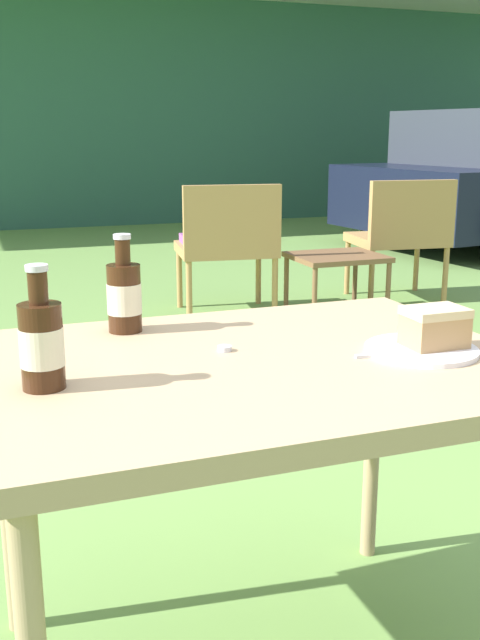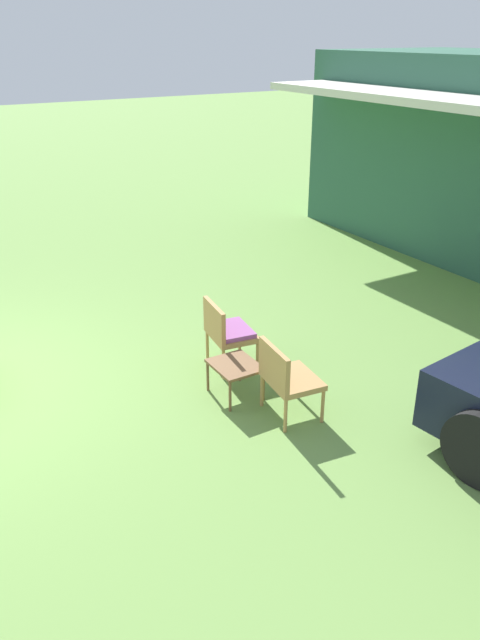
{
  "view_description": "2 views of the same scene",
  "coord_description": "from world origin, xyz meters",
  "px_view_note": "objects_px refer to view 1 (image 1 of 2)",
  "views": [
    {
      "loc": [
        -0.49,
        -1.23,
        1.11
      ],
      "look_at": [
        0.0,
        0.1,
        0.75
      ],
      "focal_mm": 42.0,
      "sensor_mm": 36.0,
      "label": 1
    },
    {
      "loc": [
        6.57,
        -0.16,
        3.57
      ],
      "look_at": [
        1.63,
        2.8,
        0.9
      ],
      "focal_mm": 35.0,
      "sensor_mm": 36.0,
      "label": 2
    }
  ],
  "objects_px": {
    "garden_side_table": "(337,262)",
    "cola_bottle_near": "(124,295)",
    "wicker_chair_cushioned": "(227,240)",
    "patio_table": "(258,390)",
    "cola_bottle_far": "(42,343)",
    "wicker_chair_plain": "(402,231)",
    "cake_on_plate": "(429,336)"
  },
  "relations": [
    {
      "from": "patio_table",
      "to": "cake_on_plate",
      "type": "height_order",
      "value": "cake_on_plate"
    },
    {
      "from": "patio_table",
      "to": "wicker_chair_plain",
      "type": "bearing_deg",
      "value": 53.83
    },
    {
      "from": "wicker_chair_cushioned",
      "to": "cake_on_plate",
      "type": "relative_size",
      "value": 3.75
    },
    {
      "from": "wicker_chair_cushioned",
      "to": "wicker_chair_plain",
      "type": "relative_size",
      "value": 1.0
    },
    {
      "from": "wicker_chair_cushioned",
      "to": "garden_side_table",
      "type": "bearing_deg",
      "value": 165.22
    },
    {
      "from": "garden_side_table",
      "to": "cake_on_plate",
      "type": "bearing_deg",
      "value": -114.2
    },
    {
      "from": "wicker_chair_cushioned",
      "to": "cake_on_plate",
      "type": "bearing_deg",
      "value": 85.68
    },
    {
      "from": "cola_bottle_far",
      "to": "wicker_chair_plain",
      "type": "bearing_deg",
      "value": 49.55
    },
    {
      "from": "cola_bottle_near",
      "to": "patio_table",
      "type": "bearing_deg",
      "value": -55.44
    },
    {
      "from": "patio_table",
      "to": "cola_bottle_near",
      "type": "height_order",
      "value": "cola_bottle_near"
    },
    {
      "from": "cake_on_plate",
      "to": "cola_bottle_near",
      "type": "relative_size",
      "value": 1.05
    },
    {
      "from": "cake_on_plate",
      "to": "cola_bottle_near",
      "type": "bearing_deg",
      "value": 146.0
    },
    {
      "from": "garden_side_table",
      "to": "patio_table",
      "type": "distance_m",
      "value": 3.2
    },
    {
      "from": "patio_table",
      "to": "cola_bottle_far",
      "type": "height_order",
      "value": "cola_bottle_far"
    },
    {
      "from": "wicker_chair_cushioned",
      "to": "wicker_chair_plain",
      "type": "bearing_deg",
      "value": -173.24
    },
    {
      "from": "wicker_chair_cushioned",
      "to": "garden_side_table",
      "type": "height_order",
      "value": "wicker_chair_cushioned"
    },
    {
      "from": "wicker_chair_cushioned",
      "to": "cola_bottle_near",
      "type": "xyz_separation_m",
      "value": [
        -1.17,
        -2.73,
        0.31
      ]
    },
    {
      "from": "wicker_chair_cushioned",
      "to": "cola_bottle_near",
      "type": "distance_m",
      "value": 2.99
    },
    {
      "from": "patio_table",
      "to": "cake_on_plate",
      "type": "xyz_separation_m",
      "value": [
        0.32,
        -0.07,
        0.09
      ]
    },
    {
      "from": "garden_side_table",
      "to": "patio_table",
      "type": "xyz_separation_m",
      "value": [
        -1.59,
        -2.76,
        0.3
      ]
    },
    {
      "from": "garden_side_table",
      "to": "cola_bottle_far",
      "type": "bearing_deg",
      "value": -125.41
    },
    {
      "from": "wicker_chair_plain",
      "to": "wicker_chair_cushioned",
      "type": "bearing_deg",
      "value": 5.69
    },
    {
      "from": "garden_side_table",
      "to": "cola_bottle_near",
      "type": "bearing_deg",
      "value": -125.75
    },
    {
      "from": "wicker_chair_plain",
      "to": "cake_on_plate",
      "type": "distance_m",
      "value": 3.59
    },
    {
      "from": "wicker_chair_plain",
      "to": "cola_bottle_near",
      "type": "height_order",
      "value": "cola_bottle_near"
    },
    {
      "from": "wicker_chair_plain",
      "to": "garden_side_table",
      "type": "height_order",
      "value": "wicker_chair_plain"
    },
    {
      "from": "wicker_chair_cushioned",
      "to": "patio_table",
      "type": "xyz_separation_m",
      "value": [
        -0.98,
        -3.01,
        0.17
      ]
    },
    {
      "from": "cola_bottle_near",
      "to": "cola_bottle_far",
      "type": "xyz_separation_m",
      "value": [
        -0.2,
        -0.31,
        0.0
      ]
    },
    {
      "from": "wicker_chair_plain",
      "to": "cake_on_plate",
      "type": "relative_size",
      "value": 3.75
    },
    {
      "from": "wicker_chair_cushioned",
      "to": "cola_bottle_far",
      "type": "bearing_deg",
      "value": 73.49
    },
    {
      "from": "wicker_chair_cushioned",
      "to": "cake_on_plate",
      "type": "xyz_separation_m",
      "value": [
        -0.66,
        -3.08,
        0.26
      ]
    },
    {
      "from": "cola_bottle_near",
      "to": "garden_side_table",
      "type": "bearing_deg",
      "value": 54.25
    }
  ]
}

